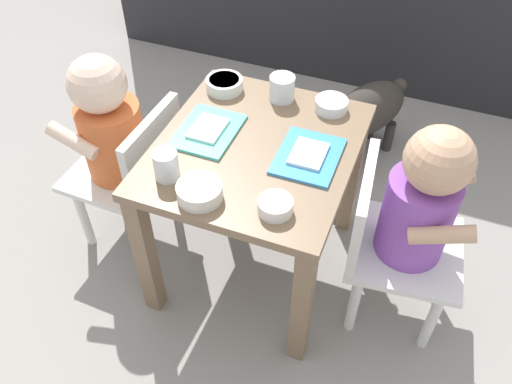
{
  "coord_description": "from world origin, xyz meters",
  "views": [
    {
      "loc": [
        0.37,
        -0.94,
        1.33
      ],
      "look_at": [
        0.0,
        0.0,
        0.3
      ],
      "focal_mm": 37.49,
      "sensor_mm": 36.0,
      "label": 1
    }
  ],
  "objects_px": {
    "dining_table": "(256,173)",
    "veggie_bowl_far": "(199,191)",
    "veggie_bowl_near": "(224,84)",
    "seated_child_right": "(414,209)",
    "seated_child_left": "(115,135)",
    "food_tray_left": "(208,130)",
    "water_cup_right": "(166,167)",
    "dog": "(360,113)",
    "cereal_bowl_right_side": "(331,104)",
    "food_tray_right": "(308,156)",
    "water_cup_left": "(282,89)",
    "cereal_bowl_left_side": "(275,206)"
  },
  "relations": [
    {
      "from": "veggie_bowl_far",
      "to": "veggie_bowl_near",
      "type": "xyz_separation_m",
      "value": [
        -0.12,
        0.41,
        -0.0
      ]
    },
    {
      "from": "dining_table",
      "to": "veggie_bowl_near",
      "type": "relative_size",
      "value": 5.38
    },
    {
      "from": "food_tray_left",
      "to": "water_cup_right",
      "type": "relative_size",
      "value": 2.58
    },
    {
      "from": "dining_table",
      "to": "seated_child_right",
      "type": "xyz_separation_m",
      "value": [
        0.4,
        -0.01,
        0.03
      ]
    },
    {
      "from": "seated_child_right",
      "to": "veggie_bowl_near",
      "type": "height_order",
      "value": "seated_child_right"
    },
    {
      "from": "dog",
      "to": "water_cup_right",
      "type": "height_order",
      "value": "water_cup_right"
    },
    {
      "from": "cereal_bowl_left_side",
      "to": "food_tray_right",
      "type": "bearing_deg",
      "value": 85.69
    },
    {
      "from": "seated_child_right",
      "to": "veggie_bowl_far",
      "type": "xyz_separation_m",
      "value": [
        -0.46,
        -0.2,
        0.08
      ]
    },
    {
      "from": "food_tray_left",
      "to": "water_cup_right",
      "type": "height_order",
      "value": "water_cup_right"
    },
    {
      "from": "veggie_bowl_far",
      "to": "veggie_bowl_near",
      "type": "relative_size",
      "value": 1.01
    },
    {
      "from": "seated_child_right",
      "to": "veggie_bowl_far",
      "type": "distance_m",
      "value": 0.51
    },
    {
      "from": "dog",
      "to": "veggie_bowl_far",
      "type": "xyz_separation_m",
      "value": [
        -0.21,
        -0.8,
        0.29
      ]
    },
    {
      "from": "food_tray_right",
      "to": "water_cup_right",
      "type": "xyz_separation_m",
      "value": [
        -0.28,
        -0.18,
        0.03
      ]
    },
    {
      "from": "seated_child_right",
      "to": "cereal_bowl_right_side",
      "type": "bearing_deg",
      "value": 141.0
    },
    {
      "from": "seated_child_right",
      "to": "veggie_bowl_far",
      "type": "height_order",
      "value": "seated_child_right"
    },
    {
      "from": "seated_child_left",
      "to": "water_cup_left",
      "type": "height_order",
      "value": "seated_child_left"
    },
    {
      "from": "water_cup_left",
      "to": "veggie_bowl_far",
      "type": "relative_size",
      "value": 0.67
    },
    {
      "from": "seated_child_right",
      "to": "seated_child_left",
      "type": "bearing_deg",
      "value": -179.1
    },
    {
      "from": "dining_table",
      "to": "seated_child_right",
      "type": "bearing_deg",
      "value": -1.38
    },
    {
      "from": "veggie_bowl_far",
      "to": "cereal_bowl_left_side",
      "type": "bearing_deg",
      "value": 7.16
    },
    {
      "from": "dining_table",
      "to": "water_cup_left",
      "type": "bearing_deg",
      "value": 91.74
    },
    {
      "from": "food_tray_right",
      "to": "water_cup_left",
      "type": "bearing_deg",
      "value": 124.33
    },
    {
      "from": "seated_child_right",
      "to": "cereal_bowl_right_side",
      "type": "xyz_separation_m",
      "value": [
        -0.27,
        0.22,
        0.08
      ]
    },
    {
      "from": "water_cup_left",
      "to": "veggie_bowl_far",
      "type": "xyz_separation_m",
      "value": [
        -0.05,
        -0.42,
        -0.01
      ]
    },
    {
      "from": "water_cup_left",
      "to": "cereal_bowl_left_side",
      "type": "xyz_separation_m",
      "value": [
        0.13,
        -0.4,
        -0.01
      ]
    },
    {
      "from": "dining_table",
      "to": "food_tray_right",
      "type": "relative_size",
      "value": 2.98
    },
    {
      "from": "water_cup_left",
      "to": "cereal_bowl_left_side",
      "type": "relative_size",
      "value": 0.89
    },
    {
      "from": "food_tray_right",
      "to": "dining_table",
      "type": "bearing_deg",
      "value": -177.66
    },
    {
      "from": "water_cup_right",
      "to": "veggie_bowl_near",
      "type": "xyz_separation_m",
      "value": [
        -0.02,
        0.37,
        -0.01
      ]
    },
    {
      "from": "water_cup_right",
      "to": "cereal_bowl_right_side",
      "type": "height_order",
      "value": "water_cup_right"
    },
    {
      "from": "dining_table",
      "to": "veggie_bowl_far",
      "type": "bearing_deg",
      "value": -103.92
    },
    {
      "from": "dining_table",
      "to": "cereal_bowl_left_side",
      "type": "height_order",
      "value": "cereal_bowl_left_side"
    },
    {
      "from": "seated_child_left",
      "to": "food_tray_right",
      "type": "height_order",
      "value": "seated_child_left"
    },
    {
      "from": "dog",
      "to": "water_cup_left",
      "type": "height_order",
      "value": "water_cup_left"
    },
    {
      "from": "water_cup_right",
      "to": "cereal_bowl_left_side",
      "type": "bearing_deg",
      "value": -2.66
    },
    {
      "from": "water_cup_left",
      "to": "cereal_bowl_right_side",
      "type": "bearing_deg",
      "value": 0.3
    },
    {
      "from": "water_cup_right",
      "to": "cereal_bowl_right_side",
      "type": "relative_size",
      "value": 0.83
    },
    {
      "from": "veggie_bowl_near",
      "to": "cereal_bowl_right_side",
      "type": "distance_m",
      "value": 0.3
    },
    {
      "from": "seated_child_right",
      "to": "water_cup_right",
      "type": "relative_size",
      "value": 8.83
    },
    {
      "from": "dog",
      "to": "water_cup_left",
      "type": "relative_size",
      "value": 5.97
    },
    {
      "from": "seated_child_right",
      "to": "veggie_bowl_near",
      "type": "xyz_separation_m",
      "value": [
        -0.57,
        0.2,
        0.08
      ]
    },
    {
      "from": "dining_table",
      "to": "food_tray_right",
      "type": "bearing_deg",
      "value": 2.34
    },
    {
      "from": "food_tray_left",
      "to": "seated_child_right",
      "type": "bearing_deg",
      "value": -1.62
    },
    {
      "from": "water_cup_left",
      "to": "cereal_bowl_left_side",
      "type": "distance_m",
      "value": 0.42
    },
    {
      "from": "cereal_bowl_right_side",
      "to": "dog",
      "type": "bearing_deg",
      "value": 85.96
    },
    {
      "from": "dog",
      "to": "seated_child_right",
      "type": "bearing_deg",
      "value": -67.52
    },
    {
      "from": "veggie_bowl_far",
      "to": "dog",
      "type": "bearing_deg",
      "value": 75.13
    },
    {
      "from": "dog",
      "to": "veggie_bowl_far",
      "type": "distance_m",
      "value": 0.87
    },
    {
      "from": "water_cup_right",
      "to": "food_tray_left",
      "type": "bearing_deg",
      "value": 84.28
    },
    {
      "from": "water_cup_right",
      "to": "cereal_bowl_right_side",
      "type": "distance_m",
      "value": 0.48
    }
  ]
}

